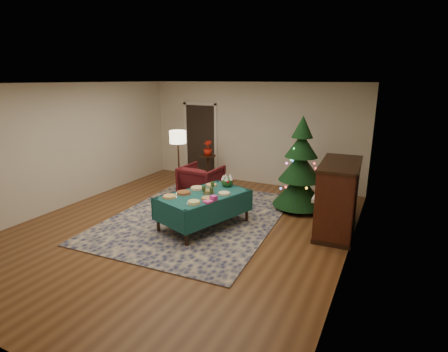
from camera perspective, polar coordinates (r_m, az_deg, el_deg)
The scene contains 24 objects.
room_shell at distance 6.43m, azimuth -7.20°, elevation 2.68°, with size 7.00×7.00×7.00m.
doorway at distance 10.21m, azimuth -3.84°, elevation 6.11°, with size 1.08×0.04×2.16m.
rug at distance 7.32m, azimuth -4.46°, elevation -6.65°, with size 3.20×4.20×0.02m, color #121846.
buffet_table at distance 6.68m, azimuth -3.33°, elevation -4.02°, with size 1.49×1.94×0.67m.
platter_0 at distance 6.50m, azimuth -8.90°, elevation -3.34°, with size 0.28×0.28×0.04m.
platter_1 at distance 6.13m, azimuth -4.95°, elevation -4.33°, with size 0.25×0.25×0.06m.
platter_2 at distance 6.67m, azimuth -6.61°, elevation -2.74°, with size 0.30×0.30×0.05m.
platter_3 at distance 6.35m, azimuth -2.71°, elevation -3.67°, with size 0.25×0.25×0.04m.
platter_4 at distance 6.92m, azimuth -4.40°, elevation -2.00°, with size 0.29×0.29×0.05m.
platter_5 at distance 6.68m, azimuth -2.54°, elevation -2.56°, with size 0.24×0.24×0.06m.
platter_6 at distance 6.60m, azimuth 0.02°, elevation -2.87°, with size 0.25×0.25×0.04m.
platter_7 at distance 7.12m, azimuth -2.11°, elevation -1.49°, with size 0.25×0.25×0.04m.
goblet_0 at distance 6.88m, azimuth -1.88°, elevation -1.54°, with size 0.07×0.07×0.16m.
goblet_1 at distance 6.50m, azimuth -2.05°, elevation -2.56°, with size 0.07×0.07×0.16m.
goblet_2 at distance 6.62m, azimuth -3.34°, elevation -2.26°, with size 0.07×0.07×0.16m.
napkin_stack at distance 6.17m, azimuth -2.64°, elevation -4.22°, with size 0.13×0.13×0.04m, color #F4439C.
gift_box at distance 6.27m, azimuth -1.71°, elevation -3.63°, with size 0.11×0.11×0.09m, color #CF39A4.
centerpiece at distance 7.06m, azimuth 0.52°, elevation -0.79°, with size 0.24×0.24×0.28m.
armchair at distance 8.30m, azimuth -3.70°, elevation -0.73°, with size 0.86×0.81×0.89m, color #4B1014.
floor_lamp at distance 8.30m, azimuth -7.53°, elevation 5.67°, with size 0.39×0.39×1.61m.
side_table at distance 9.61m, azimuth -2.63°, elevation 1.11°, with size 0.43×0.43×0.77m.
potted_plant at distance 9.49m, azimuth -2.67°, elevation 4.09°, with size 0.23×0.41×0.23m, color red.
christmas_tree at distance 7.65m, azimuth 12.35°, elevation 1.21°, with size 1.13×1.13×2.05m.
piano at distance 6.80m, azimuth 18.07°, elevation -3.44°, with size 0.81×1.57×1.33m.
Camera 1 is at (3.50, -5.21, 2.78)m, focal length 28.00 mm.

